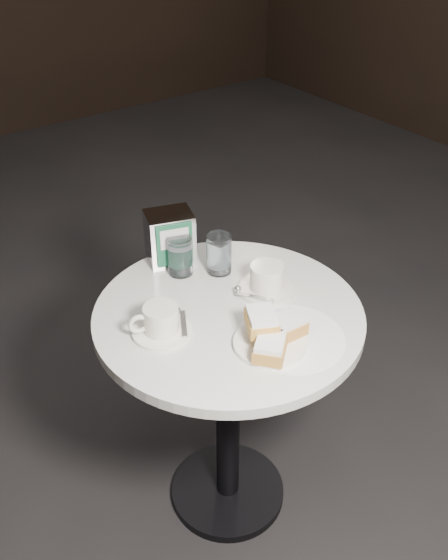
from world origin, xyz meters
TOP-DOWN VIEW (x-y plane):
  - ground at (0.00, 0.00)m, footprint 7.00×7.00m
  - cafe_table at (0.00, 0.00)m, footprint 0.70×0.70m
  - sugar_spill at (0.06, -0.18)m, footprint 0.34×0.34m
  - beignet_plate at (0.00, -0.17)m, footprint 0.23×0.23m
  - coffee_cup_left at (-0.19, 0.02)m, footprint 0.18×0.18m
  - coffee_cup_right at (0.14, 0.01)m, footprint 0.19×0.19m
  - water_glass_left at (-0.00, 0.22)m, footprint 0.09×0.09m
  - water_glass_right at (0.09, 0.17)m, footprint 0.09×0.09m
  - napkin_dispenser at (0.01, 0.30)m, footprint 0.15×0.14m

SIDE VIEW (x-z plane):
  - ground at x=0.00m, z-range 0.00..0.00m
  - cafe_table at x=0.00m, z-range 0.17..0.92m
  - sugar_spill at x=0.06m, z-range 0.74..0.75m
  - beignet_plate at x=0.00m, z-range 0.73..0.82m
  - coffee_cup_left at x=-0.19m, z-range 0.74..0.82m
  - coffee_cup_right at x=0.14m, z-range 0.74..0.82m
  - water_glass_left at x=0.00m, z-range 0.74..0.86m
  - water_glass_right at x=0.09m, z-range 0.74..0.86m
  - napkin_dispenser at x=0.01m, z-range 0.75..0.90m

